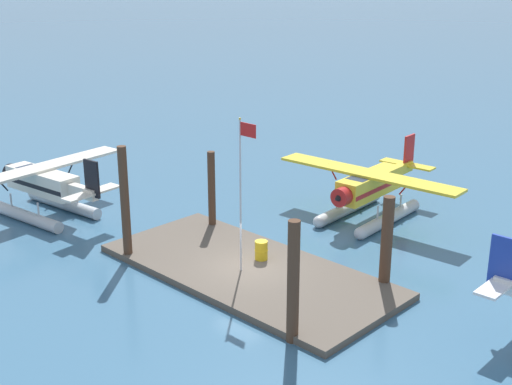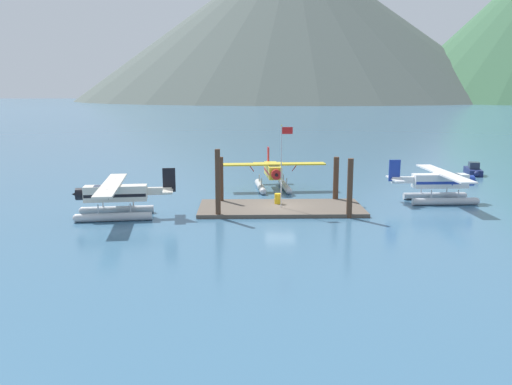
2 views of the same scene
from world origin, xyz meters
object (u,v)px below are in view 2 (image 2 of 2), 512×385
object	(u,v)px
seaplane_cream_port_aft	(115,198)
boat_navy_open_east	(473,170)
fuel_drum	(278,199)
seaplane_white_stbd_fwd	(440,185)
flagpole	(283,157)
seaplane_yellow_bow_centre	(273,174)

from	to	relation	value
seaplane_cream_port_aft	boat_navy_open_east	xyz separation A→B (m)	(37.30, 20.93, -1.09)
boat_navy_open_east	fuel_drum	bearing A→B (deg)	-144.32
seaplane_white_stbd_fwd	seaplane_cream_port_aft	bearing A→B (deg)	-169.32
fuel_drum	seaplane_cream_port_aft	xyz separation A→B (m)	(-12.95, -3.45, 0.84)
flagpole	seaplane_white_stbd_fwd	size ratio (longest dim) A/B	0.65
flagpole	seaplane_yellow_bow_centre	bearing A→B (deg)	91.56
flagpole	fuel_drum	world-z (taller)	flagpole
seaplane_white_stbd_fwd	boat_navy_open_east	distance (m)	18.56
seaplane_cream_port_aft	seaplane_white_stbd_fwd	bearing A→B (deg)	10.68
seaplane_cream_port_aft	seaplane_yellow_bow_centre	bearing A→B (deg)	42.19
flagpole	seaplane_white_stbd_fwd	world-z (taller)	flagpole
boat_navy_open_east	seaplane_yellow_bow_centre	bearing A→B (deg)	-159.33
seaplane_white_stbd_fwd	flagpole	bearing A→B (deg)	-167.38
flagpole	seaplane_yellow_bow_centre	xyz separation A→B (m)	(-0.27, 9.76, -2.90)
flagpole	fuel_drum	size ratio (longest dim) A/B	7.72
seaplane_cream_port_aft	seaplane_white_stbd_fwd	world-z (taller)	same
seaplane_white_stbd_fwd	fuel_drum	bearing A→B (deg)	-173.18
seaplane_cream_port_aft	flagpole	bearing A→B (deg)	8.55
fuel_drum	seaplane_yellow_bow_centre	bearing A→B (deg)	89.91
flagpole	seaplane_yellow_bow_centre	distance (m)	10.19
fuel_drum	seaplane_cream_port_aft	world-z (taller)	seaplane_cream_port_aft
seaplane_cream_port_aft	boat_navy_open_east	distance (m)	42.78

